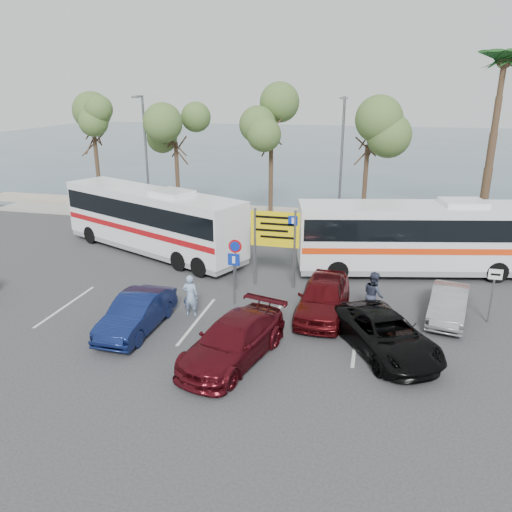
% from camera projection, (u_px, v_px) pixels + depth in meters
% --- Properties ---
extents(ground, '(120.00, 120.00, 0.00)m').
position_uv_depth(ground, '(234.00, 313.00, 20.13)').
color(ground, '#2F2F32').
rests_on(ground, ground).
extents(kerb_strip, '(44.00, 2.40, 0.15)m').
position_uv_depth(kerb_strip, '(293.00, 224.00, 32.99)').
color(kerb_strip, '#9C998E').
rests_on(kerb_strip, ground).
extents(seawall, '(48.00, 0.80, 0.60)m').
position_uv_depth(seawall, '(297.00, 213.00, 34.76)').
color(seawall, tan).
rests_on(seawall, ground).
extents(sea, '(140.00, 140.00, 0.00)m').
position_uv_depth(sea, '(344.00, 147.00, 75.34)').
color(sea, '#384B5A').
rests_on(sea, ground).
extents(tree_far_left, '(3.20, 3.20, 7.60)m').
position_uv_depth(tree_far_left, '(93.00, 123.00, 34.12)').
color(tree_far_left, '#382619').
rests_on(tree_far_left, kerb_strip).
extents(tree_left, '(3.20, 3.20, 7.20)m').
position_uv_depth(tree_left, '(175.00, 129.00, 32.88)').
color(tree_left, '#382619').
rests_on(tree_left, kerb_strip).
extents(tree_mid, '(3.20, 3.20, 8.00)m').
position_uv_depth(tree_mid, '(271.00, 121.00, 31.21)').
color(tree_mid, '#382619').
rests_on(tree_mid, kerb_strip).
extents(tree_right, '(3.20, 3.20, 7.40)m').
position_uv_depth(tree_right, '(369.00, 131.00, 30.02)').
color(tree_right, '#382619').
rests_on(tree_right, kerb_strip).
extents(palm_tree, '(4.80, 4.80, 11.20)m').
position_uv_depth(palm_tree, '(504.00, 64.00, 27.27)').
color(palm_tree, '#382619').
rests_on(palm_tree, kerb_strip).
extents(street_lamp_left, '(0.45, 1.15, 8.01)m').
position_uv_depth(street_lamp_left, '(145.00, 151.00, 33.34)').
color(street_lamp_left, slate).
rests_on(street_lamp_left, kerb_strip).
extents(street_lamp_right, '(0.45, 1.15, 8.01)m').
position_uv_depth(street_lamp_right, '(341.00, 157.00, 30.42)').
color(street_lamp_right, slate).
rests_on(street_lamp_right, kerb_strip).
extents(direction_sign, '(2.20, 0.12, 3.60)m').
position_uv_depth(direction_sign, '(275.00, 235.00, 22.07)').
color(direction_sign, slate).
rests_on(direction_sign, ground).
extents(sign_no_stop, '(0.60, 0.08, 2.35)m').
position_uv_depth(sign_no_stop, '(235.00, 256.00, 21.96)').
color(sign_no_stop, slate).
rests_on(sign_no_stop, ground).
extents(sign_parking, '(0.50, 0.07, 2.25)m').
position_uv_depth(sign_parking, '(234.00, 272.00, 20.44)').
color(sign_parking, slate).
rests_on(sign_parking, ground).
extents(sign_taxi, '(0.50, 0.07, 2.20)m').
position_uv_depth(sign_taxi, '(493.00, 289.00, 18.85)').
color(sign_taxi, slate).
rests_on(sign_taxi, ground).
extents(lane_markings, '(12.02, 4.20, 0.01)m').
position_uv_depth(lane_markings, '(199.00, 320.00, 19.47)').
color(lane_markings, silver).
rests_on(lane_markings, ground).
extents(coach_bus_left, '(11.71, 7.15, 3.66)m').
position_uv_depth(coach_bus_left, '(152.00, 222.00, 27.03)').
color(coach_bus_left, white).
rests_on(coach_bus_left, ground).
extents(coach_bus_right, '(11.98, 4.99, 3.65)m').
position_uv_depth(coach_bus_right, '(421.00, 240.00, 23.89)').
color(coach_bus_right, white).
rests_on(coach_bus_right, ground).
extents(car_blue, '(1.55, 4.21, 1.38)m').
position_uv_depth(car_blue, '(137.00, 313.00, 18.50)').
color(car_blue, '#101B4B').
rests_on(car_blue, ground).
extents(car_maroon, '(3.18, 5.22, 1.41)m').
position_uv_depth(car_maroon, '(233.00, 341.00, 16.46)').
color(car_maroon, '#500D15').
rests_on(car_maroon, ground).
extents(car_red, '(1.98, 4.66, 1.57)m').
position_uv_depth(car_red, '(323.00, 297.00, 19.72)').
color(car_red, '#4E0B0F').
rests_on(car_red, ground).
extents(suv_black, '(4.30, 5.25, 1.33)m').
position_uv_depth(suv_black, '(386.00, 334.00, 16.98)').
color(suv_black, black).
rests_on(suv_black, ground).
extents(car_silver_b, '(2.01, 3.96, 1.25)m').
position_uv_depth(car_silver_b, '(449.00, 304.00, 19.45)').
color(car_silver_b, gray).
rests_on(car_silver_b, ground).
extents(pedestrian_near, '(0.65, 0.45, 1.71)m').
position_uv_depth(pedestrian_near, '(190.00, 296.00, 19.63)').
color(pedestrian_near, '#879FC4').
rests_on(pedestrian_near, ground).
extents(pedestrian_far, '(1.03, 1.12, 1.87)m').
position_uv_depth(pedestrian_far, '(373.00, 295.00, 19.54)').
color(pedestrian_far, '#303548').
rests_on(pedestrian_far, ground).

